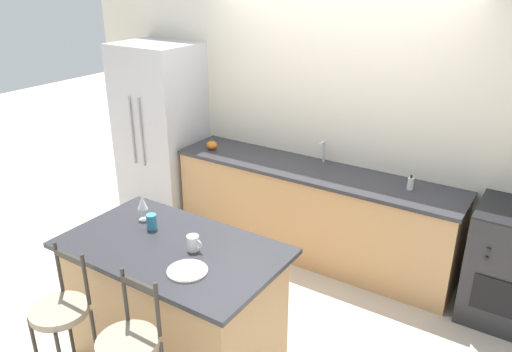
% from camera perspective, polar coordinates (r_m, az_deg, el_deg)
% --- Properties ---
extents(ground_plane, '(18.00, 18.00, 0.00)m').
position_cam_1_polar(ground_plane, '(4.86, 4.14, -10.49)').
color(ground_plane, beige).
extents(wall_back, '(6.00, 0.07, 2.70)m').
position_cam_1_polar(wall_back, '(4.85, 8.49, 6.85)').
color(wall_back, beige).
rests_on(wall_back, ground_plane).
extents(back_counter, '(2.81, 0.65, 0.91)m').
position_cam_1_polar(back_counter, '(4.92, 6.36, -4.04)').
color(back_counter, tan).
rests_on(back_counter, ground_plane).
extents(sink_faucet, '(0.02, 0.13, 0.22)m').
position_cam_1_polar(sink_faucet, '(4.84, 7.71, 3.09)').
color(sink_faucet, '#ADAFB5').
rests_on(sink_faucet, back_counter).
extents(kitchen_island, '(1.51, 0.89, 0.94)m').
position_cam_1_polar(kitchen_island, '(3.67, -9.15, -14.17)').
color(kitchen_island, tan).
rests_on(kitchen_island, ground_plane).
extents(refrigerator, '(0.84, 0.73, 1.93)m').
position_cam_1_polar(refrigerator, '(5.68, -10.73, 5.01)').
color(refrigerator, '#BCBCC1').
rests_on(refrigerator, ground_plane).
extents(bar_stool_near, '(0.35, 0.35, 1.13)m').
position_cam_1_polar(bar_stool_near, '(3.40, -21.11, -15.88)').
color(bar_stool_near, '#332D28').
rests_on(bar_stool_near, ground_plane).
extents(dinner_plate, '(0.25, 0.25, 0.02)m').
position_cam_1_polar(dinner_plate, '(3.13, -7.85, -10.65)').
color(dinner_plate, beige).
rests_on(dinner_plate, kitchen_island).
extents(wine_glass, '(0.07, 0.07, 0.19)m').
position_cam_1_polar(wine_glass, '(3.72, -12.85, -3.06)').
color(wine_glass, white).
rests_on(wine_glass, kitchen_island).
extents(coffee_mug, '(0.12, 0.08, 0.10)m').
position_cam_1_polar(coffee_mug, '(3.31, -7.18, -7.62)').
color(coffee_mug, white).
rests_on(coffee_mug, kitchen_island).
extents(tumbler_cup, '(0.07, 0.07, 0.11)m').
position_cam_1_polar(tumbler_cup, '(3.61, -11.84, -5.15)').
color(tumbler_cup, teal).
rests_on(tumbler_cup, kitchen_island).
extents(pumpkin_decoration, '(0.11, 0.11, 0.11)m').
position_cam_1_polar(pumpkin_decoration, '(5.21, -5.06, 3.53)').
color(pumpkin_decoration, orange).
rests_on(pumpkin_decoration, back_counter).
extents(soap_bottle, '(0.05, 0.05, 0.13)m').
position_cam_1_polar(soap_bottle, '(4.44, 17.24, -0.82)').
color(soap_bottle, silver).
rests_on(soap_bottle, back_counter).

